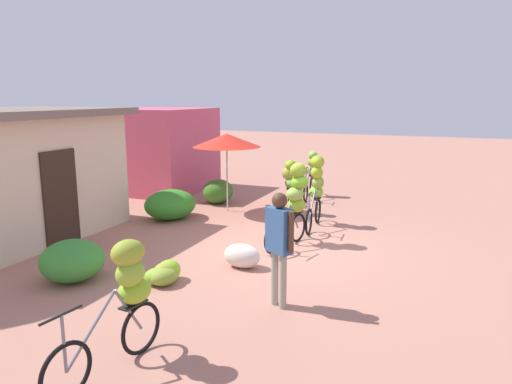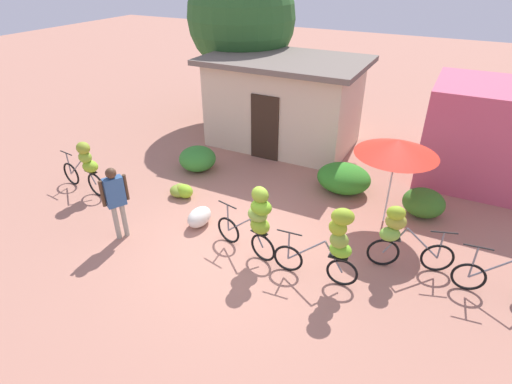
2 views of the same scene
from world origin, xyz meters
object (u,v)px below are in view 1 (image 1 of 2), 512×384
Objects in this scene: bicycle_by_shop at (290,182)px; bicycle_leftmost at (125,293)px; person_vendor at (279,237)px; building_low at (8,174)px; produce_sack at (242,256)px; shop_pink at (160,149)px; bicycle_rightmost at (311,171)px; bicycle_center_loaded at (316,185)px; market_umbrella at (227,140)px; bicycle_near_pile at (295,197)px; banana_pile_on_ground at (164,274)px.

bicycle_leftmost is at bearing -175.48° from bicycle_by_shop.
person_vendor is (-5.62, -1.72, 0.23)m from bicycle_by_shop.
produce_sack is at bearing -87.40° from building_low.
shop_pink is 5.01m from bicycle_rightmost.
produce_sack is (-3.33, 0.46, -0.76)m from bicycle_center_loaded.
bicycle_rightmost reaches higher than produce_sack.
market_umbrella is (4.06, -3.23, 0.50)m from building_low.
shop_pink is at bearing 1.25° from building_low.
bicycle_by_shop is (2.61, 0.99, -0.17)m from bicycle_near_pile.
shop_pink is at bearing 56.01° from bicycle_near_pile.
person_vendor is at bearing -99.04° from building_low.
shop_pink is 1.97× the size of bicycle_by_shop.
bicycle_rightmost is at bearing -2.31° from banana_pile_on_ground.
banana_pile_on_ground is at bearing -101.72° from building_low.
bicycle_center_loaded is (3.57, -5.83, -0.45)m from building_low.
bicycle_rightmost is (6.76, -4.79, -0.61)m from building_low.
shop_pink is 4.37× the size of banana_pile_on_ground.
shop_pink is at bearing 60.31° from market_umbrella.
shop_pink is at bearing 43.83° from produce_sack.
banana_pile_on_ground is at bearing 163.27° from bicycle_center_loaded.
bicycle_by_shop is at bearing -3.64° from banana_pile_on_ground.
building_low is 1.55× the size of shop_pink.
person_vendor is (-1.04, -6.55, -0.36)m from building_low.
bicycle_by_shop is at bearing 4.52° from bicycle_leftmost.
bicycle_center_loaded is at bearing -135.01° from bicycle_by_shop.
bicycle_center_loaded reaches higher than banana_pile_on_ground.
bicycle_center_loaded is 3.36m from bicycle_rightmost.
bicycle_rightmost reaches higher than banana_pile_on_ground.
bicycle_center_loaded is at bearing 8.84° from person_vendor.
shop_pink is 8.03m from produce_sack.
bicycle_near_pile reaches higher than bicycle_center_loaded.
bicycle_by_shop is at bearing 20.81° from bicycle_near_pile.
bicycle_near_pile is at bearing 13.62° from person_vendor.
bicycle_rightmost is (3.19, 1.04, -0.17)m from bicycle_center_loaded.
person_vendor is (-5.11, -3.32, -0.85)m from market_umbrella.
bicycle_by_shop is 4.41m from produce_sack.
bicycle_by_shop is 2.18m from bicycle_rightmost.
bicycle_leftmost is 1.00× the size of person_vendor.
person_vendor is (-7.02, -6.68, -0.27)m from shop_pink.
building_low is 7.08× the size of produce_sack.
bicycle_by_shop is (1.00, 1.00, -0.14)m from bicycle_center_loaded.
shop_pink reaches higher than bicycle_rightmost.
building_low reaches higher than banana_pile_on_ground.
person_vendor is (-1.29, -1.17, 0.84)m from produce_sack.
bicycle_leftmost reaches higher than bicycle_by_shop.
building_low is at bearing 59.82° from bicycle_leftmost.
market_umbrella is at bearing 16.99° from bicycle_leftmost.
building_low is at bearing 92.60° from produce_sack.
bicycle_leftmost is 1.06× the size of bicycle_by_shop.
bicycle_by_shop is (4.58, -4.83, -0.59)m from building_low.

